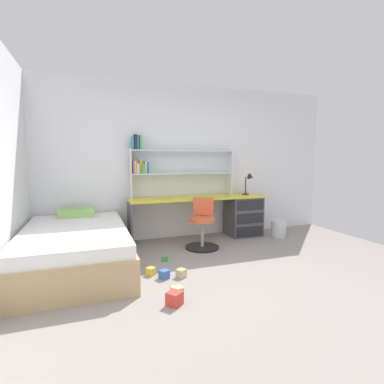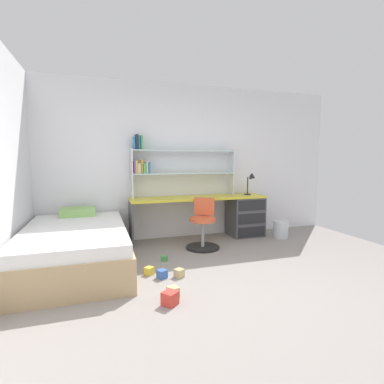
{
  "view_description": "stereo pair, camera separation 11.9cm",
  "coord_description": "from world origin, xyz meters",
  "px_view_note": "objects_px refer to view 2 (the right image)",
  "views": [
    {
      "loc": [
        -1.54,
        -2.54,
        1.36
      ],
      "look_at": [
        -0.16,
        1.38,
        0.9
      ],
      "focal_mm": 27.51,
      "sensor_mm": 36.0,
      "label": 1
    },
    {
      "loc": [
        -1.43,
        -2.58,
        1.36
      ],
      "look_at": [
        -0.16,
        1.38,
        0.9
      ],
      "focal_mm": 27.51,
      "sensor_mm": 36.0,
      "label": 2
    }
  ],
  "objects_px": {
    "desk": "(233,213)",
    "bed_platform": "(76,247)",
    "swivel_chair": "(203,229)",
    "toy_block_red_4": "(170,298)",
    "toy_block_yellow_3": "(149,271)",
    "waste_bin": "(281,229)",
    "toy_block_natural_0": "(173,292)",
    "toy_block_blue_2": "(162,274)",
    "bookshelf_hutch": "(171,163)",
    "desk_lamp": "(252,181)",
    "toy_block_natural_5": "(179,273)",
    "toy_block_green_1": "(164,258)"
  },
  "relations": [
    {
      "from": "toy_block_yellow_3",
      "to": "toy_block_natural_5",
      "type": "relative_size",
      "value": 0.94
    },
    {
      "from": "desk",
      "to": "toy_block_natural_0",
      "type": "height_order",
      "value": "desk"
    },
    {
      "from": "desk_lamp",
      "to": "toy_block_natural_5",
      "type": "distance_m",
      "value": 2.46
    },
    {
      "from": "bed_platform",
      "to": "waste_bin",
      "type": "xyz_separation_m",
      "value": [
        3.33,
        0.42,
        -0.11
      ]
    },
    {
      "from": "desk_lamp",
      "to": "toy_block_natural_5",
      "type": "xyz_separation_m",
      "value": [
        -1.75,
        -1.46,
        -0.94
      ]
    },
    {
      "from": "desk",
      "to": "bookshelf_hutch",
      "type": "distance_m",
      "value": 1.42
    },
    {
      "from": "toy_block_yellow_3",
      "to": "swivel_chair",
      "type": "bearing_deg",
      "value": 39.78
    },
    {
      "from": "desk_lamp",
      "to": "bed_platform",
      "type": "distance_m",
      "value": 3.09
    },
    {
      "from": "desk",
      "to": "bookshelf_hutch",
      "type": "height_order",
      "value": "bookshelf_hutch"
    },
    {
      "from": "desk",
      "to": "desk_lamp",
      "type": "xyz_separation_m",
      "value": [
        0.34,
        -0.04,
        0.57
      ]
    },
    {
      "from": "bookshelf_hutch",
      "to": "bed_platform",
      "type": "xyz_separation_m",
      "value": [
        -1.47,
        -0.91,
        -1.05
      ]
    },
    {
      "from": "desk",
      "to": "toy_block_natural_0",
      "type": "xyz_separation_m",
      "value": [
        -1.6,
        -1.96,
        -0.36
      ]
    },
    {
      "from": "bookshelf_hutch",
      "to": "waste_bin",
      "type": "bearing_deg",
      "value": -14.85
    },
    {
      "from": "waste_bin",
      "to": "toy_block_red_4",
      "type": "bearing_deg",
      "value": -144.09
    },
    {
      "from": "waste_bin",
      "to": "bookshelf_hutch",
      "type": "bearing_deg",
      "value": 165.15
    },
    {
      "from": "desk_lamp",
      "to": "waste_bin",
      "type": "relative_size",
      "value": 1.29
    },
    {
      "from": "toy_block_natural_0",
      "to": "toy_block_green_1",
      "type": "xyz_separation_m",
      "value": [
        0.15,
        1.06,
        -0.02
      ]
    },
    {
      "from": "bookshelf_hutch",
      "to": "toy_block_natural_0",
      "type": "relative_size",
      "value": 16.96
    },
    {
      "from": "bookshelf_hutch",
      "to": "toy_block_red_4",
      "type": "relative_size",
      "value": 14.09
    },
    {
      "from": "swivel_chair",
      "to": "toy_block_red_4",
      "type": "bearing_deg",
      "value": -119.57
    },
    {
      "from": "bookshelf_hutch",
      "to": "desk_lamp",
      "type": "relative_size",
      "value": 4.67
    },
    {
      "from": "toy_block_green_1",
      "to": "toy_block_natural_5",
      "type": "relative_size",
      "value": 0.74
    },
    {
      "from": "desk",
      "to": "bed_platform",
      "type": "relative_size",
      "value": 1.12
    },
    {
      "from": "bed_platform",
      "to": "toy_block_blue_2",
      "type": "distance_m",
      "value": 1.2
    },
    {
      "from": "toy_block_natural_0",
      "to": "waste_bin",
      "type": "bearing_deg",
      "value": 34.32
    },
    {
      "from": "desk",
      "to": "toy_block_yellow_3",
      "type": "relative_size",
      "value": 26.12
    },
    {
      "from": "swivel_chair",
      "to": "waste_bin",
      "type": "relative_size",
      "value": 2.58
    },
    {
      "from": "swivel_chair",
      "to": "desk",
      "type": "bearing_deg",
      "value": 33.43
    },
    {
      "from": "swivel_chair",
      "to": "toy_block_yellow_3",
      "type": "xyz_separation_m",
      "value": [
        -0.98,
        -0.81,
        -0.25
      ]
    },
    {
      "from": "toy_block_blue_2",
      "to": "toy_block_red_4",
      "type": "relative_size",
      "value": 0.77
    },
    {
      "from": "bookshelf_hutch",
      "to": "waste_bin",
      "type": "distance_m",
      "value": 2.24
    },
    {
      "from": "bed_platform",
      "to": "toy_block_red_4",
      "type": "distance_m",
      "value": 1.62
    },
    {
      "from": "bed_platform",
      "to": "bookshelf_hutch",
      "type": "bearing_deg",
      "value": 31.77
    },
    {
      "from": "toy_block_blue_2",
      "to": "desk_lamp",
      "type": "bearing_deg",
      "value": 36.25
    },
    {
      "from": "toy_block_natural_0",
      "to": "toy_block_blue_2",
      "type": "xyz_separation_m",
      "value": [
        -0.0,
        0.5,
        -0.0
      ]
    },
    {
      "from": "bed_platform",
      "to": "toy_block_natural_5",
      "type": "height_order",
      "value": "bed_platform"
    },
    {
      "from": "toy_block_yellow_3",
      "to": "toy_block_red_4",
      "type": "xyz_separation_m",
      "value": [
        0.06,
        -0.8,
        0.02
      ]
    },
    {
      "from": "toy_block_natural_0",
      "to": "desk",
      "type": "bearing_deg",
      "value": 50.82
    },
    {
      "from": "toy_block_blue_2",
      "to": "toy_block_natural_5",
      "type": "distance_m",
      "value": 0.2
    },
    {
      "from": "toy_block_green_1",
      "to": "toy_block_yellow_3",
      "type": "xyz_separation_m",
      "value": [
        -0.27,
        -0.41,
        0.01
      ]
    },
    {
      "from": "bookshelf_hutch",
      "to": "toy_block_yellow_3",
      "type": "xyz_separation_m",
      "value": [
        -0.63,
        -1.44,
        -1.26
      ]
    },
    {
      "from": "waste_bin",
      "to": "toy_block_blue_2",
      "type": "height_order",
      "value": "waste_bin"
    },
    {
      "from": "bookshelf_hutch",
      "to": "desk",
      "type": "bearing_deg",
      "value": -7.22
    },
    {
      "from": "toy_block_red_4",
      "to": "swivel_chair",
      "type": "bearing_deg",
      "value": 60.43
    },
    {
      "from": "bed_platform",
      "to": "desk_lamp",
      "type": "bearing_deg",
      "value": 14.24
    },
    {
      "from": "toy_block_natural_0",
      "to": "toy_block_red_4",
      "type": "bearing_deg",
      "value": -114.2
    },
    {
      "from": "waste_bin",
      "to": "toy_block_green_1",
      "type": "height_order",
      "value": "waste_bin"
    },
    {
      "from": "desk_lamp",
      "to": "toy_block_green_1",
      "type": "bearing_deg",
      "value": -154.21
    },
    {
      "from": "desk_lamp",
      "to": "toy_block_red_4",
      "type": "bearing_deg",
      "value": -134.07
    },
    {
      "from": "waste_bin",
      "to": "toy_block_red_4",
      "type": "height_order",
      "value": "waste_bin"
    }
  ]
}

